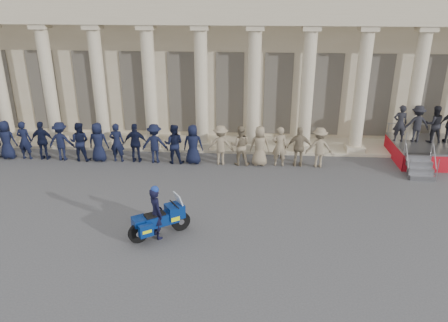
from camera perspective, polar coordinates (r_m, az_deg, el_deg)
ground at (r=15.58m, az=-1.50°, el=-8.91°), size 90.00×90.00×0.00m
building at (r=28.30m, az=1.37°, el=14.89°), size 40.00×12.50×9.00m
officer_rank at (r=21.56m, az=-12.81°, el=2.35°), size 19.86×0.73×1.92m
reviewing_stand at (r=23.43m, az=26.32°, el=3.53°), size 4.66×4.18×2.70m
motorcycle at (r=15.07m, az=-8.35°, el=-7.58°), size 1.92×1.57×1.44m
rider at (r=14.87m, az=-8.86°, el=-6.61°), size 0.74×0.79×1.91m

